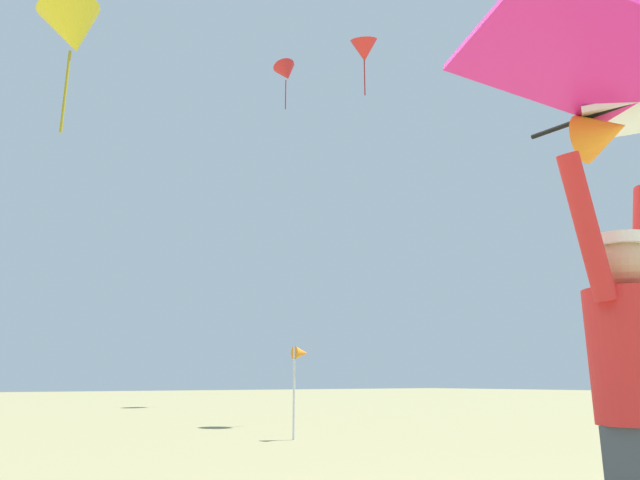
{
  "coord_description": "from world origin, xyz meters",
  "views": [
    {
      "loc": [
        -2.44,
        -1.59,
        1.0
      ],
      "look_at": [
        0.02,
        1.96,
        2.06
      ],
      "focal_mm": 32.26,
      "sensor_mm": 36.0,
      "label": 1
    }
  ],
  "objects": [
    {
      "name": "held_stunt_kite",
      "position": [
        0.03,
        -0.41,
        2.25
      ],
      "size": [
        1.88,
        1.04,
        0.41
      ],
      "color": "black"
    },
    {
      "name": "kite_flyer_person",
      "position": [
        0.02,
        -0.33,
        0.94
      ],
      "size": [
        0.81,
        0.36,
        1.92
      ],
      "color": "#424751",
      "rests_on": "ground"
    },
    {
      "name": "distant_kite_yellow_low_right",
      "position": [
        -0.76,
        9.33,
        7.67
      ],
      "size": [
        1.69,
        1.57,
        2.8
      ],
      "color": "yellow"
    },
    {
      "name": "marker_flag",
      "position": [
        3.3,
        7.32,
        1.4
      ],
      "size": [
        0.3,
        0.24,
        1.61
      ],
      "color": "silver",
      "rests_on": "ground"
    },
    {
      "name": "distant_kite_red_far_center",
      "position": [
        10.53,
        20.0,
        15.57
      ],
      "size": [
        1.27,
        1.33,
        2.57
      ],
      "color": "red"
    },
    {
      "name": "distant_kite_red_mid_left",
      "position": [
        7.04,
        9.83,
        10.27
      ],
      "size": [
        0.89,
        0.94,
        1.88
      ],
      "color": "red"
    }
  ]
}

